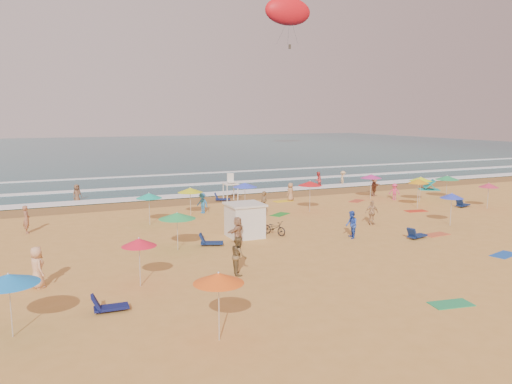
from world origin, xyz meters
name	(u,v)px	position (x,y,z in m)	size (l,w,h in m)	color
ground	(285,226)	(0.00, 0.00, 0.00)	(220.00, 220.00, 0.00)	gold
ocean	(113,150)	(0.00, 84.00, 0.00)	(220.00, 140.00, 0.18)	#0C4756
wet_sand	(223,199)	(0.00, 12.50, 0.01)	(220.00, 220.00, 0.00)	olive
surf_foam	(195,185)	(0.00, 21.32, 0.10)	(200.00, 18.70, 0.05)	white
cabana	(245,221)	(-3.67, -1.68, 1.00)	(2.00, 2.00, 2.00)	silver
cabana_roof	(245,204)	(-3.67, -1.68, 2.06)	(2.20, 2.20, 0.12)	silver
bicycle	(274,228)	(-1.77, -1.98, 0.45)	(0.60, 1.72, 0.90)	black
lifeguard_stand	(230,189)	(0.18, 10.97, 1.05)	(1.20, 1.20, 2.10)	white
beach_umbrellas	(304,196)	(1.44, -0.01, 2.04)	(45.86, 23.94, 0.70)	yellow
loungers	(361,224)	(4.75, -2.20, 0.17)	(60.43, 24.18, 0.34)	#101850
towels	(327,231)	(1.90, -2.39, 0.01)	(48.54, 25.59, 0.03)	red
popup_tents	(498,194)	(22.23, 1.71, 0.60)	(4.16, 17.33, 1.20)	#FF38B7
beachgoers	(280,202)	(1.88, 4.60, 0.82)	(32.12, 25.62, 2.15)	#297AC3
parasail	(288,11)	(32.53, 63.18, 28.23)	(10.02, 3.51, 10.21)	red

